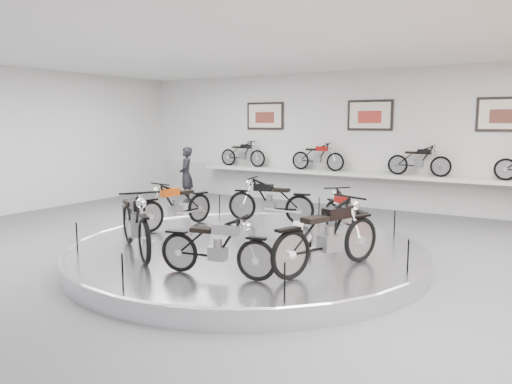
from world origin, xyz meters
The scene contains 20 objects.
floor centered at (0.00, 0.00, 0.00)m, with size 16.00×16.00×0.00m, color #565659.
ceiling centered at (0.00, 0.00, 4.00)m, with size 16.00×16.00×0.00m, color white.
wall_back centered at (0.00, 7.00, 2.00)m, with size 16.00×16.00×0.00m, color silver.
dado_band centered at (0.00, 6.98, 0.55)m, with size 15.68×0.04×1.10m, color #BCBCBA.
display_platform centered at (0.00, 0.30, 0.15)m, with size 6.40×6.40×0.30m, color silver.
platform_rim centered at (0.00, 0.30, 0.27)m, with size 6.40×6.40×0.10m, color #B2B2BA.
shelf centered at (0.00, 6.70, 1.00)m, with size 11.00×0.55×0.10m, color silver.
poster_left centered at (-3.50, 6.96, 2.70)m, with size 1.35×0.06×0.88m, color silver.
poster_center centered at (0.00, 6.96, 2.70)m, with size 1.35×0.06×0.88m, color silver.
poster_right centered at (3.50, 6.96, 2.70)m, with size 1.35×0.06×0.88m, color silver.
shelf_bike_a centered at (-4.20, 6.70, 1.42)m, with size 1.22×0.42×0.73m, color black, non-canonical shape.
shelf_bike_b centered at (-1.50, 6.70, 1.42)m, with size 1.22×0.42×0.73m, color maroon, non-canonical shape.
shelf_bike_c centered at (1.50, 6.70, 1.42)m, with size 1.22×0.42×0.73m, color black, non-canonical shape.
bike_a centered at (1.34, 1.69, 0.77)m, with size 1.60×0.57×0.94m, color maroon, non-canonical shape.
bike_b centered at (-0.62, 2.26, 0.80)m, with size 1.70×0.60×1.00m, color black, non-canonical shape.
bike_c centered at (-2.07, 0.80, 0.79)m, with size 1.67×0.59×0.98m, color #BF490F, non-canonical shape.
bike_d centered at (-1.29, -1.17, 0.86)m, with size 1.90×0.67×1.12m, color black, non-canonical shape.
bike_e centered at (0.64, -1.51, 0.75)m, with size 1.53×0.54×0.90m, color #AFAFB4, non-canonical shape.
bike_f centered at (1.88, -0.41, 0.85)m, with size 1.86×0.66×1.09m, color black, non-canonical shape.
visitor centered at (-5.23, 5.02, 0.87)m, with size 0.63×0.41×1.73m, color black.
Camera 1 is at (4.73, -7.16, 2.51)m, focal length 35.00 mm.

